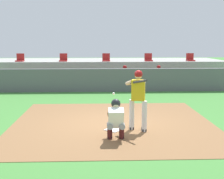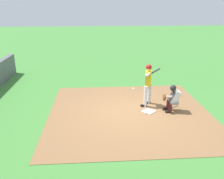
# 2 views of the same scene
# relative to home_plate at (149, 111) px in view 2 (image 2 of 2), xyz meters

# --- Properties ---
(ground_plane) EXTENTS (80.00, 80.00, 0.00)m
(ground_plane) POSITION_rel_home_plate_xyz_m (0.00, 0.80, -0.02)
(ground_plane) COLOR #428438
(dirt_infield) EXTENTS (6.40, 6.40, 0.01)m
(dirt_infield) POSITION_rel_home_plate_xyz_m (0.00, 0.80, -0.02)
(dirt_infield) COLOR olive
(dirt_infield) RESTS_ON ground
(home_plate) EXTENTS (0.62, 0.62, 0.02)m
(home_plate) POSITION_rel_home_plate_xyz_m (0.00, 0.00, 0.00)
(home_plate) COLOR white
(home_plate) RESTS_ON dirt_infield
(batter_at_plate) EXTENTS (0.62, 0.83, 1.80)m
(batter_at_plate) POSITION_rel_home_plate_xyz_m (0.69, -0.07, 1.01)
(batter_at_plate) COLOR silver
(batter_at_plate) RESTS_ON ground
(catcher_crouched) EXTENTS (0.48, 1.94, 1.13)m
(catcher_crouched) POSITION_rel_home_plate_xyz_m (-0.00, -0.92, 0.59)
(catcher_crouched) COLOR gray
(catcher_crouched) RESTS_ON ground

